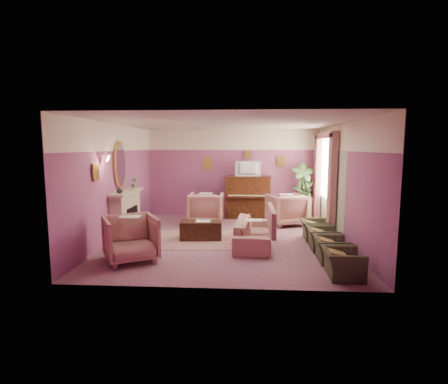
# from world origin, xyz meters

# --- Properties ---
(floor) EXTENTS (5.50, 6.00, 0.01)m
(floor) POSITION_xyz_m (0.00, 0.00, 0.00)
(floor) COLOR #8E5B6B
(floor) RESTS_ON ground
(ceiling) EXTENTS (5.50, 6.00, 0.01)m
(ceiling) POSITION_xyz_m (0.00, 0.00, 2.80)
(ceiling) COLOR beige
(ceiling) RESTS_ON wall_back
(wall_back) EXTENTS (5.50, 0.02, 2.80)m
(wall_back) POSITION_xyz_m (0.00, 3.00, 1.40)
(wall_back) COLOR #7C447D
(wall_back) RESTS_ON floor
(wall_front) EXTENTS (5.50, 0.02, 2.80)m
(wall_front) POSITION_xyz_m (0.00, -3.00, 1.40)
(wall_front) COLOR #7C447D
(wall_front) RESTS_ON floor
(wall_left) EXTENTS (0.02, 6.00, 2.80)m
(wall_left) POSITION_xyz_m (-2.75, 0.00, 1.40)
(wall_left) COLOR #7C447D
(wall_left) RESTS_ON floor
(wall_right) EXTENTS (0.02, 6.00, 2.80)m
(wall_right) POSITION_xyz_m (2.75, 0.00, 1.40)
(wall_right) COLOR #7C447D
(wall_right) RESTS_ON floor
(picture_rail_band) EXTENTS (5.50, 0.01, 0.65)m
(picture_rail_band) POSITION_xyz_m (0.00, 2.99, 2.47)
(picture_rail_band) COLOR #F2E3C3
(picture_rail_band) RESTS_ON wall_back
(stripe_panel) EXTENTS (0.01, 3.00, 2.15)m
(stripe_panel) POSITION_xyz_m (2.73, 1.30, 1.07)
(stripe_panel) COLOR #A6AC8E
(stripe_panel) RESTS_ON wall_right
(fireplace_surround) EXTENTS (0.30, 1.40, 1.10)m
(fireplace_surround) POSITION_xyz_m (-2.59, 0.20, 0.55)
(fireplace_surround) COLOR #C7B790
(fireplace_surround) RESTS_ON floor
(fireplace_inset) EXTENTS (0.18, 0.72, 0.68)m
(fireplace_inset) POSITION_xyz_m (-2.49, 0.20, 0.40)
(fireplace_inset) COLOR black
(fireplace_inset) RESTS_ON floor
(fire_ember) EXTENTS (0.06, 0.54, 0.10)m
(fire_ember) POSITION_xyz_m (-2.45, 0.20, 0.22)
(fire_ember) COLOR #FF4717
(fire_ember) RESTS_ON floor
(mantel_shelf) EXTENTS (0.40, 1.55, 0.07)m
(mantel_shelf) POSITION_xyz_m (-2.56, 0.20, 1.12)
(mantel_shelf) COLOR #C7B790
(mantel_shelf) RESTS_ON fireplace_surround
(hearth) EXTENTS (0.55, 1.50, 0.02)m
(hearth) POSITION_xyz_m (-2.39, 0.20, 0.01)
(hearth) COLOR #C7B790
(hearth) RESTS_ON floor
(mirror_frame) EXTENTS (0.04, 0.72, 1.20)m
(mirror_frame) POSITION_xyz_m (-2.70, 0.20, 1.80)
(mirror_frame) COLOR gold
(mirror_frame) RESTS_ON wall_left
(mirror_glass) EXTENTS (0.01, 0.60, 1.06)m
(mirror_glass) POSITION_xyz_m (-2.67, 0.20, 1.80)
(mirror_glass) COLOR silver
(mirror_glass) RESTS_ON wall_left
(sconce_shade) EXTENTS (0.20, 0.20, 0.16)m
(sconce_shade) POSITION_xyz_m (-2.62, -0.85, 1.98)
(sconce_shade) COLOR #E69086
(sconce_shade) RESTS_ON wall_left
(piano) EXTENTS (1.40, 0.60, 1.30)m
(piano) POSITION_xyz_m (0.50, 2.68, 0.65)
(piano) COLOR #3C1D0D
(piano) RESTS_ON floor
(piano_keyshelf) EXTENTS (1.30, 0.12, 0.06)m
(piano_keyshelf) POSITION_xyz_m (0.50, 2.33, 0.72)
(piano_keyshelf) COLOR #3C1D0D
(piano_keyshelf) RESTS_ON piano
(piano_keys) EXTENTS (1.20, 0.08, 0.02)m
(piano_keys) POSITION_xyz_m (0.50, 2.33, 0.76)
(piano_keys) COLOR beige
(piano_keys) RESTS_ON piano
(piano_top) EXTENTS (1.45, 0.65, 0.04)m
(piano_top) POSITION_xyz_m (0.50, 2.68, 1.31)
(piano_top) COLOR #3C1D0D
(piano_top) RESTS_ON piano
(television) EXTENTS (0.80, 0.12, 0.48)m
(television) POSITION_xyz_m (0.50, 2.63, 1.60)
(television) COLOR black
(television) RESTS_ON piano
(print_back_left) EXTENTS (0.30, 0.03, 0.38)m
(print_back_left) POSITION_xyz_m (-0.80, 2.96, 1.72)
(print_back_left) COLOR gold
(print_back_left) RESTS_ON wall_back
(print_back_right) EXTENTS (0.26, 0.03, 0.34)m
(print_back_right) POSITION_xyz_m (1.55, 2.96, 1.78)
(print_back_right) COLOR gold
(print_back_right) RESTS_ON wall_back
(print_back_mid) EXTENTS (0.22, 0.03, 0.26)m
(print_back_mid) POSITION_xyz_m (0.50, 2.96, 2.00)
(print_back_mid) COLOR gold
(print_back_mid) RESTS_ON wall_back
(print_left_wall) EXTENTS (0.03, 0.28, 0.36)m
(print_left_wall) POSITION_xyz_m (-2.71, -1.20, 1.72)
(print_left_wall) COLOR gold
(print_left_wall) RESTS_ON wall_left
(window_blind) EXTENTS (0.03, 1.40, 1.80)m
(window_blind) POSITION_xyz_m (2.70, 1.55, 1.70)
(window_blind) COLOR beige
(window_blind) RESTS_ON wall_right
(curtain_left) EXTENTS (0.16, 0.34, 2.60)m
(curtain_left) POSITION_xyz_m (2.62, 0.63, 1.30)
(curtain_left) COLOR #A26165
(curtain_left) RESTS_ON floor
(curtain_right) EXTENTS (0.16, 0.34, 2.60)m
(curtain_right) POSITION_xyz_m (2.62, 2.47, 1.30)
(curtain_right) COLOR #A26165
(curtain_right) RESTS_ON floor
(pelmet) EXTENTS (0.16, 2.20, 0.16)m
(pelmet) POSITION_xyz_m (2.62, 1.55, 2.56)
(pelmet) COLOR #A26165
(pelmet) RESTS_ON wall_right
(mantel_plant) EXTENTS (0.16, 0.16, 0.28)m
(mantel_plant) POSITION_xyz_m (-2.55, 0.75, 1.29)
(mantel_plant) COLOR #447637
(mantel_plant) RESTS_ON mantel_shelf
(mantel_vase) EXTENTS (0.16, 0.16, 0.16)m
(mantel_vase) POSITION_xyz_m (-2.55, -0.30, 1.23)
(mantel_vase) COLOR #F2E3C3
(mantel_vase) RESTS_ON mantel_shelf
(area_rug) EXTENTS (2.61, 1.96, 0.01)m
(area_rug) POSITION_xyz_m (-0.63, -0.07, 0.01)
(area_rug) COLOR #AD746F
(area_rug) RESTS_ON floor
(coffee_table) EXTENTS (1.04, 0.58, 0.45)m
(coffee_table) POSITION_xyz_m (-0.65, -0.04, 0.23)
(coffee_table) COLOR black
(coffee_table) RESTS_ON floor
(table_paper) EXTENTS (0.35, 0.28, 0.01)m
(table_paper) POSITION_xyz_m (-0.60, -0.04, 0.46)
(table_paper) COLOR silver
(table_paper) RESTS_ON coffee_table
(sofa) EXTENTS (0.67, 2.02, 0.82)m
(sofa) POSITION_xyz_m (0.62, -0.47, 0.41)
(sofa) COLOR tan
(sofa) RESTS_ON floor
(sofa_throw) EXTENTS (0.10, 1.53, 0.56)m
(sofa_throw) POSITION_xyz_m (1.02, -0.47, 0.60)
(sofa_throw) COLOR #A26165
(sofa_throw) RESTS_ON sofa
(floral_armchair_left) EXTENTS (0.96, 0.96, 1.00)m
(floral_armchair_left) POSITION_xyz_m (-0.73, 1.78, 0.50)
(floral_armchair_left) COLOR tan
(floral_armchair_left) RESTS_ON floor
(floral_armchair_right) EXTENTS (0.96, 0.96, 1.00)m
(floral_armchair_right) POSITION_xyz_m (1.60, 1.70, 0.50)
(floral_armchair_right) COLOR tan
(floral_armchair_right) RESTS_ON floor
(floral_armchair_front) EXTENTS (0.96, 0.96, 1.00)m
(floral_armchair_front) POSITION_xyz_m (-1.83, -1.74, 0.50)
(floral_armchair_front) COLOR tan
(floral_armchair_front) RESTS_ON floor
(olive_chair_a) EXTENTS (0.52, 0.75, 0.65)m
(olive_chair_a) POSITION_xyz_m (2.12, -2.36, 0.32)
(olive_chair_a) COLOR #41482C
(olive_chair_a) RESTS_ON floor
(olive_chair_b) EXTENTS (0.52, 0.75, 0.65)m
(olive_chair_b) POSITION_xyz_m (2.12, -1.54, 0.32)
(olive_chair_b) COLOR #41482C
(olive_chair_b) RESTS_ON floor
(olive_chair_c) EXTENTS (0.52, 0.75, 0.65)m
(olive_chair_c) POSITION_xyz_m (2.12, -0.72, 0.32)
(olive_chair_c) COLOR #41482C
(olive_chair_c) RESTS_ON floor
(olive_chair_d) EXTENTS (0.52, 0.75, 0.65)m
(olive_chair_d) POSITION_xyz_m (2.12, 0.10, 0.32)
(olive_chair_d) COLOR #41482C
(olive_chair_d) RESTS_ON floor
(side_table) EXTENTS (0.52, 0.52, 0.70)m
(side_table) POSITION_xyz_m (2.27, 2.64, 0.35)
(side_table) COLOR white
(side_table) RESTS_ON floor
(side_plant_big) EXTENTS (0.30, 0.30, 0.34)m
(side_plant_big) POSITION_xyz_m (2.27, 2.64, 0.87)
(side_plant_big) COLOR #447637
(side_plant_big) RESTS_ON side_table
(side_plant_small) EXTENTS (0.16, 0.16, 0.28)m
(side_plant_small) POSITION_xyz_m (2.39, 2.54, 0.84)
(side_plant_small) COLOR #447637
(side_plant_small) RESTS_ON side_table
(palm_pot) EXTENTS (0.34, 0.34, 0.34)m
(palm_pot) POSITION_xyz_m (2.20, 2.52, 0.17)
(palm_pot) COLOR brown
(palm_pot) RESTS_ON floor
(palm_plant) EXTENTS (0.76, 0.76, 1.44)m
(palm_plant) POSITION_xyz_m (2.20, 2.52, 1.06)
(palm_plant) COLOR #447637
(palm_plant) RESTS_ON palm_pot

